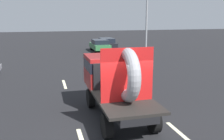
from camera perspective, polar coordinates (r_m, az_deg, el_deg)
name	(u,v)px	position (r m, az deg, el deg)	size (l,w,h in m)	color
ground_plane	(121,123)	(9.98, 1.92, -11.84)	(120.00, 120.00, 0.00)	black
flatbed_truck	(114,78)	(10.63, 0.46, -1.72)	(2.02, 4.92, 2.97)	black
distant_sedan	(100,45)	(29.61, -2.76, 5.60)	(1.77, 4.12, 1.34)	black
traffic_light	(147,12)	(22.45, 7.79, 12.62)	(0.42, 0.36, 6.71)	gray
lane_dash_left_far	(64,84)	(15.63, -10.57, -3.13)	(2.04, 0.16, 0.01)	beige
lane_dash_right_near	(183,135)	(9.38, 15.46, -13.88)	(2.25, 0.16, 0.01)	beige
lane_dash_right_far	(116,78)	(16.85, 0.88, -1.81)	(2.42, 0.16, 0.01)	beige
oncoming_car	(107,43)	(31.58, -1.22, 6.01)	(1.76, 4.12, 1.34)	black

